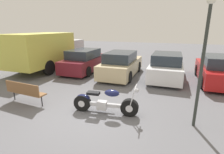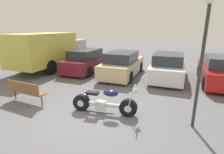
% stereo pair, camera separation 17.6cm
% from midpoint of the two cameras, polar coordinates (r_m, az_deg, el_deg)
% --- Properties ---
extents(ground_plane, '(60.00, 60.00, 0.00)m').
position_cam_midpoint_polar(ground_plane, '(6.34, -6.53, -11.71)').
color(ground_plane, slate).
extents(motorcycle, '(2.32, 0.64, 1.07)m').
position_cam_midpoint_polar(motorcycle, '(6.17, -2.09, -8.30)').
color(motorcycle, black).
rests_on(motorcycle, ground_plane).
extents(parked_car_maroon, '(1.84, 4.33, 1.51)m').
position_cam_midpoint_polar(parked_car_maroon, '(12.11, -7.77, 5.21)').
color(parked_car_maroon, maroon).
rests_on(parked_car_maroon, ground_plane).
extents(parked_car_champagne, '(1.84, 4.33, 1.51)m').
position_cam_midpoint_polar(parked_car_champagne, '(10.81, 3.93, 4.02)').
color(parked_car_champagne, '#C6B284').
rests_on(parked_car_champagne, ground_plane).
extents(parked_car_white, '(1.84, 4.33, 1.51)m').
position_cam_midpoint_polar(parked_car_white, '(10.71, 18.21, 3.13)').
color(parked_car_white, white).
rests_on(parked_car_white, ground_plane).
extents(parked_car_red, '(1.84, 4.33, 1.51)m').
position_cam_midpoint_polar(parked_car_red, '(10.91, 32.21, 1.67)').
color(parked_car_red, red).
rests_on(parked_car_red, ground_plane).
extents(delivery_truck, '(2.43, 6.33, 2.54)m').
position_cam_midpoint_polar(delivery_truck, '(13.30, -19.42, 8.60)').
color(delivery_truck, '#CCC64C').
rests_on(delivery_truck, ground_plane).
extents(park_bench, '(1.77, 0.56, 0.89)m').
position_cam_midpoint_polar(park_bench, '(7.68, -25.94, -3.80)').
color(park_bench, brown).
rests_on(park_bench, ground_plane).
extents(lamp_post, '(0.23, 0.23, 3.72)m').
position_cam_midpoint_polar(lamp_post, '(5.41, 28.43, 7.68)').
color(lamp_post, '#2D332D').
rests_on(lamp_post, ground_plane).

